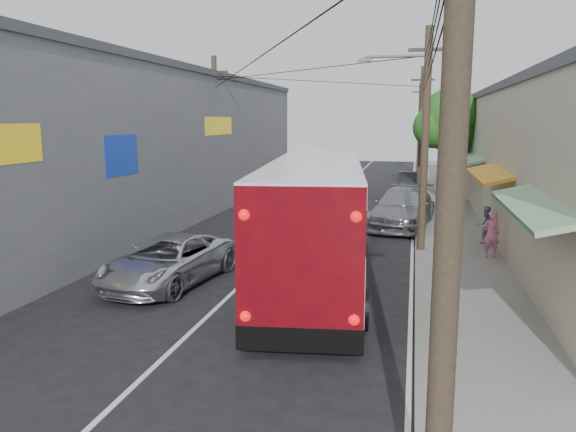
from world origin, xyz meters
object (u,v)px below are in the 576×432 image
at_px(coach_bus, 316,217).
at_px(parked_car_far, 409,182).
at_px(parked_suv, 403,208).
at_px(pedestrian_far, 485,225).
at_px(pedestrian_near, 491,234).
at_px(parked_car_mid, 408,195).
at_px(jeepney, 168,261).

bearing_deg(coach_bus, parked_car_far, 76.11).
height_order(parked_suv, pedestrian_far, parked_suv).
bearing_deg(pedestrian_near, pedestrian_far, -101.60).
relative_size(parked_suv, parked_car_far, 1.45).
height_order(parked_car_mid, parked_car_far, parked_car_mid).
bearing_deg(pedestrian_far, coach_bus, 36.47).
bearing_deg(parked_car_far, pedestrian_near, -84.09).
relative_size(pedestrian_near, pedestrian_far, 1.12).
height_order(coach_bus, jeepney, coach_bus).
bearing_deg(parked_suv, coach_bus, -97.59).
relative_size(jeepney, parked_suv, 0.84).
xyz_separation_m(jeepney, pedestrian_far, (9.73, 7.32, 0.14)).
xyz_separation_m(coach_bus, parked_car_far, (2.63, 21.81, -1.18)).
bearing_deg(parked_suv, pedestrian_far, -39.62).
bearing_deg(pedestrian_near, parked_car_mid, -85.20).
bearing_deg(pedestrian_near, parked_car_far, -90.65).
height_order(parked_car_far, pedestrian_near, pedestrian_near).
bearing_deg(pedestrian_far, jeepney, 28.72).
distance_m(parked_car_far, pedestrian_near, 18.75).
height_order(jeepney, parked_car_far, jeepney).
xyz_separation_m(parked_car_far, pedestrian_near, (2.92, -18.52, 0.25)).
height_order(parked_suv, parked_car_far, parked_suv).
bearing_deg(jeepney, parked_car_mid, 75.50).
xyz_separation_m(parked_car_mid, pedestrian_near, (2.92, -11.37, 0.18)).
height_order(parked_suv, parked_car_mid, parked_suv).
height_order(coach_bus, parked_car_far, coach_bus).
relative_size(parked_suv, pedestrian_far, 4.15).
relative_size(parked_suv, pedestrian_near, 3.69).
xyz_separation_m(parked_car_mid, parked_car_far, (0.00, 7.16, -0.07)).
bearing_deg(parked_car_mid, pedestrian_near, -76.15).
xyz_separation_m(parked_suv, parked_car_mid, (0.16, 5.65, -0.12)).
distance_m(pedestrian_near, pedestrian_far, 2.29).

